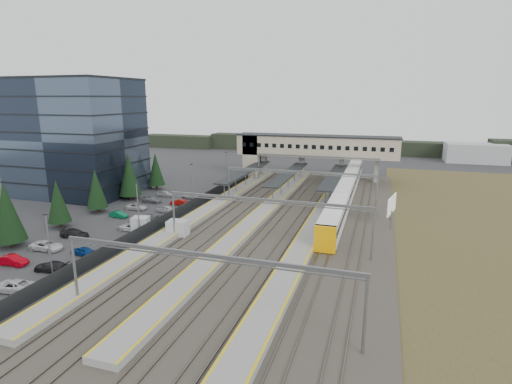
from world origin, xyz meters
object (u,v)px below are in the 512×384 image
(office_building, at_px, (76,137))
(footbridge, at_px, (305,148))
(relay_cabin_near, at_px, (178,229))
(billboard, at_px, (392,206))
(train, at_px, (346,191))
(relay_cabin_far, at_px, (141,224))

(office_building, bearing_deg, footbridge, 34.47)
(relay_cabin_near, distance_m, billboard, 34.18)
(relay_cabin_near, height_order, billboard, billboard)
(train, relative_size, billboard, 10.57)
(relay_cabin_far, height_order, train, train)
(office_building, height_order, relay_cabin_near, office_building)
(relay_cabin_far, height_order, footbridge, footbridge)
(train, bearing_deg, footbridge, 121.93)
(relay_cabin_far, relative_size, footbridge, 0.07)
(footbridge, xyz_separation_m, train, (12.30, -19.73, -5.86))
(relay_cabin_near, height_order, footbridge, footbridge)
(relay_cabin_far, distance_m, train, 40.72)
(office_building, distance_m, footbridge, 53.18)
(relay_cabin_far, distance_m, footbridge, 51.77)
(footbridge, xyz_separation_m, billboard, (20.78, -33.66, -4.64))
(relay_cabin_far, xyz_separation_m, billboard, (37.15, 14.98, 2.14))
(footbridge, bearing_deg, relay_cabin_far, -108.60)
(footbridge, bearing_deg, billboard, -58.31)
(office_building, height_order, relay_cabin_far, office_building)
(train, bearing_deg, relay_cabin_near, -126.92)
(relay_cabin_near, distance_m, relay_cabin_far, 6.68)
(train, xyz_separation_m, billboard, (8.48, -13.93, 1.22))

